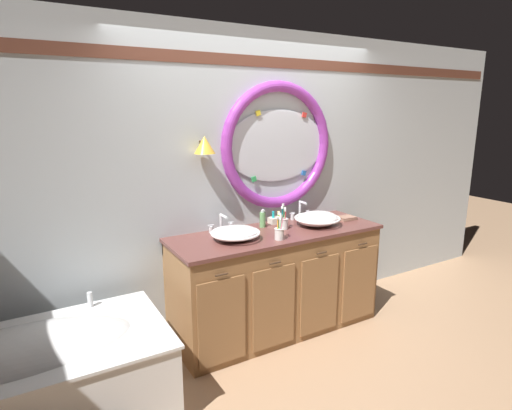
% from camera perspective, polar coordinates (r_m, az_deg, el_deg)
% --- Properties ---
extents(ground_plane, '(14.00, 14.00, 0.00)m').
position_cam_1_polar(ground_plane, '(3.75, 4.53, -18.01)').
color(ground_plane, tan).
extents(back_wall_assembly, '(6.40, 0.26, 2.60)m').
position_cam_1_polar(back_wall_assembly, '(3.76, 0.05, 3.87)').
color(back_wall_assembly, silver).
rests_on(back_wall_assembly, ground_plane).
extents(vanity_counter, '(1.86, 0.67, 0.91)m').
position_cam_1_polar(vanity_counter, '(3.73, 2.81, -10.29)').
color(vanity_counter, olive).
rests_on(vanity_counter, ground_plane).
extents(bathtub, '(1.72, 0.89, 0.67)m').
position_cam_1_polar(bathtub, '(3.03, -29.38, -20.50)').
color(bathtub, white).
rests_on(bathtub, ground_plane).
extents(sink_basin_left, '(0.40, 0.40, 0.11)m').
position_cam_1_polar(sink_basin_left, '(3.33, -2.82, -3.85)').
color(sink_basin_left, white).
rests_on(sink_basin_left, vanity_counter).
extents(sink_basin_right, '(0.41, 0.41, 0.12)m').
position_cam_1_polar(sink_basin_right, '(3.77, 8.39, -1.84)').
color(sink_basin_right, white).
rests_on(sink_basin_right, vanity_counter).
extents(faucet_set_left, '(0.24, 0.14, 0.16)m').
position_cam_1_polar(faucet_set_left, '(3.55, -4.74, -2.66)').
color(faucet_set_left, silver).
rests_on(faucet_set_left, vanity_counter).
extents(faucet_set_right, '(0.22, 0.12, 0.18)m').
position_cam_1_polar(faucet_set_right, '(3.96, 6.06, -0.94)').
color(faucet_set_right, silver).
rests_on(faucet_set_right, vanity_counter).
extents(toothbrush_holder_left, '(0.08, 0.08, 0.22)m').
position_cam_1_polar(toothbrush_holder_left, '(3.33, 3.21, -3.77)').
color(toothbrush_holder_left, white).
rests_on(toothbrush_holder_left, vanity_counter).
extents(toothbrush_holder_right, '(0.08, 0.08, 0.22)m').
position_cam_1_polar(toothbrush_holder_right, '(3.62, 3.79, -2.41)').
color(toothbrush_holder_right, white).
rests_on(toothbrush_holder_right, vanity_counter).
extents(soap_dispenser, '(0.05, 0.06, 0.16)m').
position_cam_1_polar(soap_dispenser, '(3.67, 0.91, -1.94)').
color(soap_dispenser, '#6BAD66').
rests_on(soap_dispenser, vanity_counter).
extents(folded_hand_towel, '(0.17, 0.13, 0.03)m').
position_cam_1_polar(folded_hand_towel, '(4.02, 12.24, -1.76)').
color(folded_hand_towel, '#936B56').
rests_on(folded_hand_towel, vanity_counter).
extents(toiletry_basket, '(0.13, 0.09, 0.11)m').
position_cam_1_polar(toiletry_basket, '(3.81, 2.73, -2.01)').
color(toiletry_basket, beige).
rests_on(toiletry_basket, vanity_counter).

